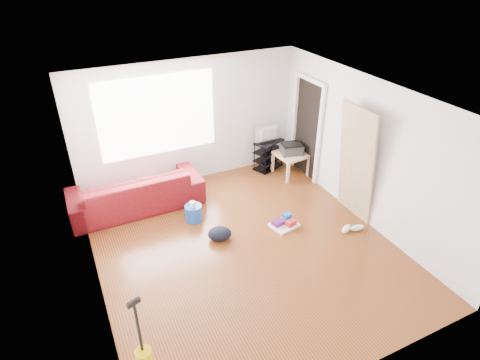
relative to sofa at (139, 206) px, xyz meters
name	(u,v)px	position (x,y,z in m)	size (l,w,h in m)	color
room	(246,176)	(1.35, -1.80, 1.25)	(4.51, 5.01, 2.51)	#56270E
sofa	(139,206)	(0.00, 0.00, 0.00)	(2.39, 0.94, 0.70)	#4B0A0E
tv_stand	(268,154)	(2.93, 0.27, 0.33)	(0.73, 0.58, 0.64)	black
tv	(269,134)	(2.93, 0.27, 0.80)	(0.57, 0.07, 0.33)	black
side_table	(291,157)	(3.23, -0.16, 0.41)	(0.65, 0.65, 0.49)	#D7AE7D
printer	(292,149)	(3.23, -0.16, 0.60)	(0.51, 0.43, 0.23)	#2D2D2F
bucket	(194,220)	(0.80, -0.85, 0.00)	(0.30, 0.30, 0.30)	#1A4DB3
toilet_paper	(193,211)	(0.78, -0.87, 0.20)	(0.11, 0.11, 0.10)	white
cleaning_tray	(284,223)	(2.17, -1.69, 0.05)	(0.52, 0.45, 0.17)	silver
backpack	(220,239)	(1.00, -1.55, 0.00)	(0.40, 0.32, 0.22)	black
sneakers	(352,228)	(3.13, -2.33, 0.05)	(0.46, 0.24, 0.10)	white
door_panel	(348,213)	(3.41, -1.89, 0.00)	(0.04, 0.83, 2.08)	#9A775A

